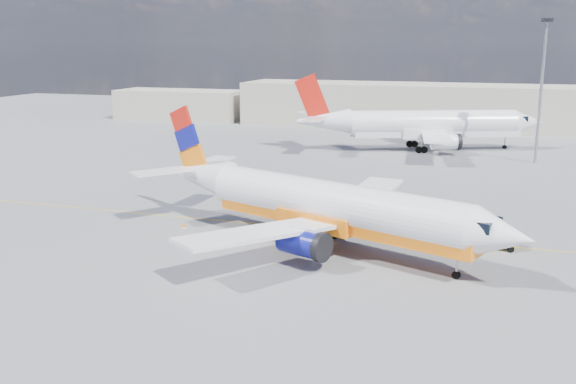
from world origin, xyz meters
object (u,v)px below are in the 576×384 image
(main_jet, at_px, (323,205))
(traffic_cone, at_px, (184,225))
(gse_tug, at_px, (494,236))
(second_jet, at_px, (425,125))

(main_jet, distance_m, traffic_cone, 13.23)
(gse_tug, height_order, traffic_cone, gse_tug)
(gse_tug, relative_size, traffic_cone, 5.13)
(second_jet, relative_size, traffic_cone, 63.81)
(main_jet, height_order, traffic_cone, main_jet)
(gse_tug, distance_m, traffic_cone, 25.71)
(second_jet, bearing_deg, main_jet, -114.30)
(traffic_cone, bearing_deg, second_jet, 72.46)
(gse_tug, bearing_deg, traffic_cone, -177.00)
(traffic_cone, bearing_deg, gse_tug, 5.51)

